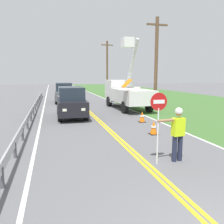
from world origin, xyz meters
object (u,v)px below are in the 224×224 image
oncoming_suv_second (64,93)px  utility_pole_mid (107,67)px  traffic_cone_mid (142,117)px  oncoming_suv_nearest (71,102)px  utility_pole_near (156,62)px  stop_sign_paddle (158,112)px  utility_bucket_truck (126,92)px  flagger_worker (178,131)px  traffic_cone_lead (154,128)px

oncoming_suv_second → utility_pole_mid: utility_pole_mid is taller
traffic_cone_mid → oncoming_suv_nearest: bearing=145.0°
oncoming_suv_second → utility_pole_near: 10.75m
stop_sign_paddle → utility_pole_near: (5.24, 11.32, 2.24)m
oncoming_suv_second → utility_pole_near: (7.18, -7.46, 2.88)m
utility_pole_near → utility_pole_mid: (-0.15, 16.61, 0.23)m
traffic_cone_mid → oncoming_suv_second: bearing=108.5°
utility_bucket_truck → oncoming_suv_nearest: (-5.03, -3.22, -0.37)m
stop_sign_paddle → oncoming_suv_nearest: 9.66m
traffic_cone_mid → stop_sign_paddle: bearing=-108.1°
utility_pole_mid → traffic_cone_mid: 21.90m
oncoming_suv_nearest → stop_sign_paddle: bearing=-78.4°
utility_pole_mid → traffic_cone_mid: size_ratio=11.40×
oncoming_suv_nearest → utility_bucket_truck: bearing=32.6°
flagger_worker → traffic_cone_mid: flagger_worker is taller
oncoming_suv_second → traffic_cone_lead: (3.49, -15.18, -0.72)m
traffic_cone_lead → traffic_cone_mid: bearing=78.5°
utility_bucket_truck → oncoming_suv_second: bearing=129.5°
stop_sign_paddle → traffic_cone_mid: 7.05m
flagger_worker → traffic_cone_mid: size_ratio=2.61×
flagger_worker → traffic_cone_mid: (1.39, 6.49, -0.71)m
stop_sign_paddle → traffic_cone_lead: (1.55, 3.60, -1.37)m
stop_sign_paddle → utility_pole_mid: utility_pole_mid is taller
traffic_cone_mid → utility_pole_mid: bearing=82.2°
utility_pole_near → utility_pole_mid: bearing=90.5°
oncoming_suv_second → oncoming_suv_nearest: bearing=-90.0°
flagger_worker → stop_sign_paddle: stop_sign_paddle is taller
utility_bucket_truck → oncoming_suv_nearest: bearing=-147.4°
flagger_worker → oncoming_suv_nearest: (-2.70, 9.36, 0.01)m
traffic_cone_mid → traffic_cone_lead: bearing=-101.5°
oncoming_suv_nearest → traffic_cone_lead: oncoming_suv_nearest is taller
oncoming_suv_second → flagger_worker: bearing=-81.8°
oncoming_suv_second → utility_bucket_truck: bearing=-50.5°
utility_bucket_truck → stop_sign_paddle: bearing=-103.7°
traffic_cone_lead → utility_pole_near: bearing=64.4°
utility_bucket_truck → utility_pole_near: (2.15, -1.34, 2.51)m
oncoming_suv_nearest → utility_pole_mid: size_ratio=0.58×
flagger_worker → oncoming_suv_nearest: size_ratio=0.39×
utility_bucket_truck → oncoming_suv_nearest: size_ratio=1.49×
oncoming_suv_nearest → utility_pole_mid: utility_pole_mid is taller
utility_pole_mid → stop_sign_paddle: bearing=-100.3°
utility_pole_near → traffic_cone_lead: size_ratio=10.76×
stop_sign_paddle → utility_pole_mid: (5.09, 27.94, 2.46)m
traffic_cone_lead → traffic_cone_mid: (0.60, 2.97, 0.00)m
flagger_worker → oncoming_suv_nearest: 9.74m
oncoming_suv_second → traffic_cone_lead: oncoming_suv_second is taller
utility_bucket_truck → utility_pole_near: utility_pole_near is taller
utility_pole_mid → traffic_cone_lead: (-3.54, -24.33, -3.84)m
flagger_worker → oncoming_suv_second: size_ratio=0.39×
stop_sign_paddle → oncoming_suv_second: size_ratio=0.50×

